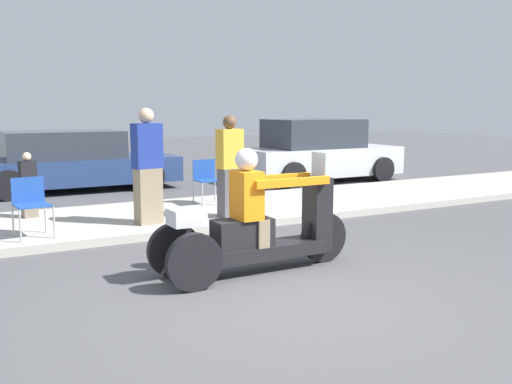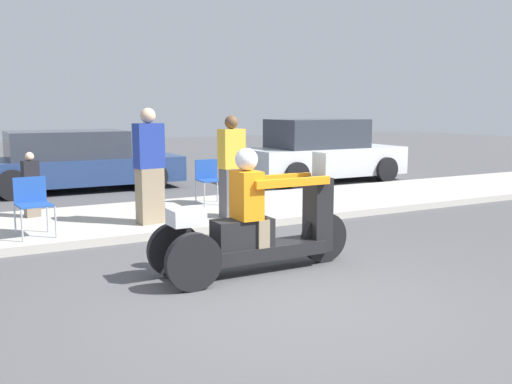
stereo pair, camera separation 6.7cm
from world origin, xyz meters
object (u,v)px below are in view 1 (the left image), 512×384
Objects in this scene: spectator_near_curb at (230,169)px; parked_car_lot_far at (318,153)px; motorcycle_trike at (255,228)px; spectator_mid_group at (148,168)px; spectator_with_child at (28,186)px; folding_chair_curbside at (206,177)px; parked_car_lot_center at (71,162)px; folding_chair_set_back at (30,200)px.

spectator_near_curb is 5.86m from parked_car_lot_far.
spectator_mid_group reaches higher than motorcycle_trike.
parked_car_lot_far reaches higher than spectator_with_child.
spectator_with_child is at bearing 114.53° from motorcycle_trike.
spectator_mid_group is at bearing -140.76° from folding_chair_curbside.
spectator_with_child is at bearing 137.23° from spectator_mid_group.
parked_car_lot_far is at bearing -13.64° from parked_car_lot_center.
parked_car_lot_far is (5.92, -1.44, 0.09)m from parked_car_lot_center.
folding_chair_curbside is at bearing -150.07° from parked_car_lot_far.
spectator_near_curb is 0.36× the size of parked_car_lot_center.
folding_chair_set_back is (-0.17, -1.48, -0.01)m from spectator_with_child.
folding_chair_set_back is 0.18× the size of parked_car_lot_center.
spectator_mid_group is at bearing -42.77° from spectator_with_child.
folding_chair_curbside is at bearing -3.20° from spectator_with_child.
folding_chair_set_back is at bearing -158.12° from folding_chair_curbside.
parked_car_lot_center is at bearing 73.22° from folding_chair_set_back.
spectator_mid_group reaches higher than parked_car_lot_far.
spectator_with_child is 3.95m from parked_car_lot_center.
spectator_near_curb is 2.03× the size of folding_chair_curbside.
parked_car_lot_far is (7.49, 3.74, 0.13)m from folding_chair_set_back.
folding_chair_set_back is at bearing 127.45° from motorcycle_trike.
motorcycle_trike reaches higher than folding_chair_set_back.
parked_car_lot_center is at bearing 91.70° from spectator_mid_group.
parked_car_lot_far reaches higher than folding_chair_curbside.
motorcycle_trike is 1.39× the size of spectator_mid_group.
spectator_near_curb reaches higher than motorcycle_trike.
spectator_with_child is 1.30× the size of folding_chair_curbside.
folding_chair_set_back is at bearing -153.44° from parked_car_lot_far.
spectator_near_curb is 0.93× the size of spectator_mid_group.
folding_chair_curbside is 4.88m from parked_car_lot_far.
motorcycle_trike is at bearing -129.93° from parked_car_lot_far.
parked_car_lot_far is (4.23, 2.44, 0.13)m from folding_chair_curbside.
parked_car_lot_center is (-0.15, 5.13, -0.32)m from spectator_mid_group.
motorcycle_trike is 3.42m from folding_chair_set_back.
parked_car_lot_far is at bearing 26.56° from folding_chair_set_back.
parked_car_lot_center is (1.40, 3.70, 0.02)m from spectator_with_child.
motorcycle_trike reaches higher than folding_chair_curbside.
parked_car_lot_center is (-1.69, 3.87, 0.03)m from folding_chair_curbside.
spectator_near_curb is at bearing 69.67° from motorcycle_trike.
parked_car_lot_far is at bearing 50.07° from motorcycle_trike.
spectator_near_curb is 2.03× the size of folding_chair_set_back.
folding_chair_curbside is 0.19× the size of parked_car_lot_far.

